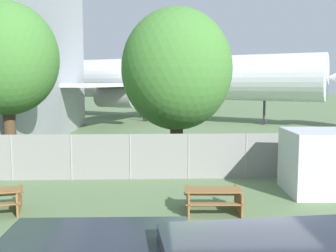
{
  "coord_description": "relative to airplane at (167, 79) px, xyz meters",
  "views": [
    {
      "loc": [
        -1.55,
        -7.26,
        4.25
      ],
      "look_at": [
        -0.78,
        12.6,
        2.0
      ],
      "focal_mm": 42.0,
      "sensor_mm": 36.0,
      "label": 1
    }
  ],
  "objects": [
    {
      "name": "airplane",
      "position": [
        0.0,
        0.0,
        0.0
      ],
      "size": [
        39.02,
        31.23,
        13.8
      ],
      "rotation": [
        0.0,
        0.0,
        -0.53
      ],
      "color": "silver",
      "rests_on": "ground"
    },
    {
      "name": "tree_left_of_cabin",
      "position": [
        -0.38,
        -23.99,
        0.27
      ],
      "size": [
        5.59,
        5.59,
        7.95
      ],
      "color": "#4C3823",
      "rests_on": "ground"
    },
    {
      "name": "portable_cabin",
      "position": [
        5.28,
        -29.5,
        -3.38
      ],
      "size": [
        3.6,
        2.66,
        2.41
      ],
      "rotation": [
        0.0,
        0.0,
        -0.04
      ],
      "color": "silver",
      "rests_on": "ground"
    },
    {
      "name": "perimeter_fence",
      "position": [
        -0.04,
        -27.1,
        -3.59
      ],
      "size": [
        56.07,
        0.07,
        2.0
      ],
      "color": "gray",
      "rests_on": "ground"
    },
    {
      "name": "tree_near_hangar",
      "position": [
        -8.49,
        -24.9,
        0.72
      ],
      "size": [
        4.87,
        4.87,
        8.02
      ],
      "color": "#4C3823",
      "rests_on": "ground"
    },
    {
      "name": "picnic_bench_open_grass",
      "position": [
        0.37,
        -31.54,
        -4.11
      ],
      "size": [
        1.92,
        1.48,
        0.76
      ],
      "rotation": [
        0.0,
        0.0,
        -0.04
      ],
      "color": "brown",
      "rests_on": "ground"
    }
  ]
}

